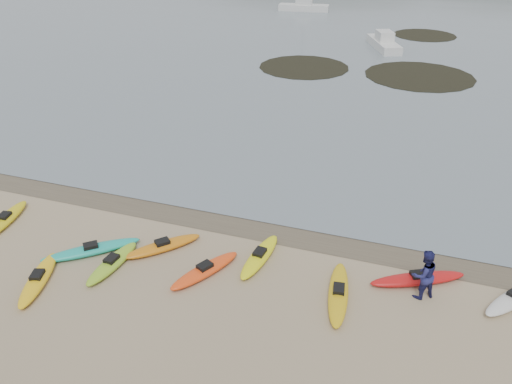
% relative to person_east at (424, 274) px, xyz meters
% --- Properties ---
extents(ground, '(600.00, 600.00, 0.00)m').
position_rel_person_east_xyz_m(ground, '(-7.13, 2.77, -0.97)').
color(ground, tan).
rests_on(ground, ground).
extents(wet_sand, '(60.00, 60.00, 0.00)m').
position_rel_person_east_xyz_m(wet_sand, '(-7.13, 2.47, -0.97)').
color(wet_sand, brown).
rests_on(wet_sand, ground).
extents(kayaks, '(22.63, 7.66, 0.34)m').
position_rel_person_east_xyz_m(kayaks, '(-7.80, -0.94, -0.80)').
color(kayaks, '#95C928').
rests_on(kayaks, ground).
extents(person_east, '(1.20, 1.15, 1.94)m').
position_rel_person_east_xyz_m(person_east, '(0.00, 0.00, 0.00)').
color(person_east, navy).
rests_on(person_east, ground).
extents(kelp_mats, '(18.18, 24.22, 0.04)m').
position_rel_person_east_xyz_m(kelp_mats, '(-4.69, 32.01, -0.94)').
color(kelp_mats, black).
rests_on(kelp_mats, water).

